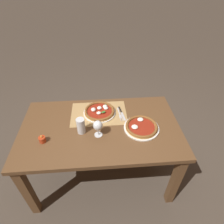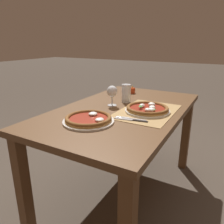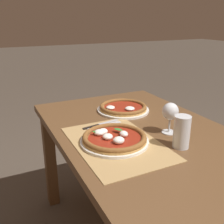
{
  "view_description": "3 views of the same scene",
  "coord_description": "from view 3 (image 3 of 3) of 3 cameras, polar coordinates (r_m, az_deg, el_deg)",
  "views": [
    {
      "loc": [
        -0.01,
        1.22,
        1.92
      ],
      "look_at": [
        -0.11,
        -0.08,
        0.83
      ],
      "focal_mm": 30.0,
      "sensor_mm": 36.0,
      "label": 1
    },
    {
      "loc": [
        -1.38,
        -0.68,
        1.21
      ],
      "look_at": [
        -0.26,
        -0.05,
        0.79
      ],
      "focal_mm": 35.0,
      "sensor_mm": 36.0,
      "label": 2
    },
    {
      "loc": [
        0.96,
        -0.67,
        1.28
      ],
      "look_at": [
        -0.13,
        -0.14,
        0.84
      ],
      "focal_mm": 42.0,
      "sensor_mm": 36.0,
      "label": 3
    }
  ],
  "objects": [
    {
      "name": "fork",
      "position": [
        1.37,
        -1.6,
        -2.94
      ],
      "size": [
        0.04,
        0.2,
        0.0
      ],
      "color": "#B7B7BC",
      "rests_on": "paper_placemat"
    },
    {
      "name": "pint_glass",
      "position": [
        1.17,
        14.92,
        -4.33
      ],
      "size": [
        0.07,
        0.07,
        0.15
      ],
      "color": "silver",
      "rests_on": "dining_table"
    },
    {
      "name": "pizza_far",
      "position": [
        1.59,
        2.43,
        0.9
      ],
      "size": [
        0.31,
        0.31,
        0.04
      ],
      "color": "silver",
      "rests_on": "dining_table"
    },
    {
      "name": "knife",
      "position": [
        1.38,
        -2.41,
        -2.69
      ],
      "size": [
        0.05,
        0.21,
        0.01
      ],
      "color": "black",
      "rests_on": "paper_placemat"
    },
    {
      "name": "dining_table",
      "position": [
        1.33,
        7.93,
        -9.0
      ],
      "size": [
        1.43,
        0.84,
        0.74
      ],
      "color": "brown",
      "rests_on": "ground"
    },
    {
      "name": "wine_glass",
      "position": [
        1.29,
        12.57,
        -0.14
      ],
      "size": [
        0.08,
        0.08,
        0.16
      ],
      "color": "silver",
      "rests_on": "dining_table"
    },
    {
      "name": "paper_placemat",
      "position": [
        1.19,
        0.91,
        -6.76
      ],
      "size": [
        0.53,
        0.36,
        0.0
      ],
      "primitive_type": "cube",
      "color": "#A88451",
      "rests_on": "dining_table"
    },
    {
      "name": "pizza_near",
      "position": [
        1.19,
        0.47,
        -5.73
      ],
      "size": [
        0.31,
        0.31,
        0.05
      ],
      "color": "silver",
      "rests_on": "paper_placemat"
    }
  ]
}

